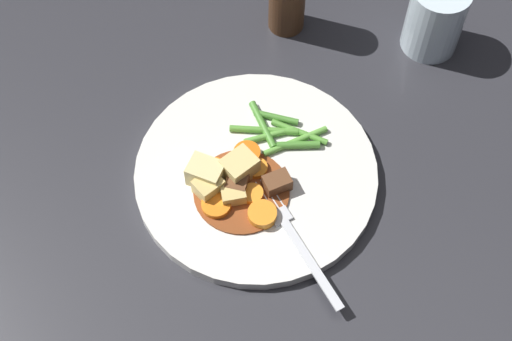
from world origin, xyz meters
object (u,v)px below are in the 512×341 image
at_px(dinner_plate, 256,174).
at_px(potato_chunk_0, 233,195).
at_px(carrot_slice_5, 252,194).
at_px(carrot_slice_1, 215,168).
at_px(carrot_slice_0, 262,215).
at_px(potato_chunk_1, 206,173).
at_px(meat_chunk_1, 237,183).
at_px(water_glass, 435,18).
at_px(carrot_slice_2, 259,168).
at_px(carrot_slice_3, 247,155).
at_px(potato_chunk_3, 239,168).
at_px(fork, 294,238).
at_px(meat_chunk_0, 277,183).
at_px(potato_chunk_2, 208,187).
at_px(carrot_slice_4, 216,205).

relative_size(dinner_plate, potato_chunk_0, 10.50).
bearing_deg(carrot_slice_5, carrot_slice_1, -109.55).
height_order(carrot_slice_0, potato_chunk_0, potato_chunk_0).
relative_size(carrot_slice_1, potato_chunk_0, 0.92).
xyz_separation_m(carrot_slice_0, potato_chunk_1, (-0.02, -0.08, 0.01)).
height_order(carrot_slice_1, meat_chunk_1, meat_chunk_1).
bearing_deg(water_glass, meat_chunk_1, -28.75).
bearing_deg(carrot_slice_2, carrot_slice_3, -121.82).
xyz_separation_m(dinner_plate, carrot_slice_2, (-0.00, 0.00, 0.01)).
xyz_separation_m(dinner_plate, meat_chunk_1, (0.03, -0.01, 0.02)).
bearing_deg(potato_chunk_3, potato_chunk_1, -60.55).
bearing_deg(fork, potato_chunk_3, -124.48).
bearing_deg(potato_chunk_3, fork, 55.52).
bearing_deg(potato_chunk_1, water_glass, 146.20).
height_order(meat_chunk_0, meat_chunk_1, same).
height_order(potato_chunk_2, potato_chunk_3, potato_chunk_3).
distance_m(dinner_plate, meat_chunk_0, 0.04).
xyz_separation_m(potato_chunk_1, potato_chunk_2, (0.01, 0.01, -0.00)).
bearing_deg(potato_chunk_2, carrot_slice_2, 135.18).
bearing_deg(dinner_plate, fork, 44.56).
distance_m(dinner_plate, potato_chunk_2, 0.06).
bearing_deg(potato_chunk_2, meat_chunk_0, 113.22).
height_order(carrot_slice_2, meat_chunk_0, meat_chunk_0).
bearing_deg(carrot_slice_2, fork, 42.46).
distance_m(carrot_slice_3, potato_chunk_2, 0.06).
xyz_separation_m(potato_chunk_0, fork, (0.03, 0.08, -0.01)).
bearing_deg(carrot_slice_3, dinner_plate, 49.65).
distance_m(dinner_plate, meat_chunk_1, 0.04).
relative_size(carrot_slice_2, potato_chunk_2, 0.89).
xyz_separation_m(potato_chunk_2, meat_chunk_0, (-0.03, 0.07, -0.00)).
distance_m(potato_chunk_2, meat_chunk_0, 0.08).
bearing_deg(potato_chunk_1, carrot_slice_5, 86.04).
bearing_deg(carrot_slice_0, potato_chunk_2, -99.30).
height_order(carrot_slice_5, potato_chunk_2, potato_chunk_2).
xyz_separation_m(carrot_slice_2, potato_chunk_1, (0.03, -0.05, 0.01)).
height_order(carrot_slice_2, fork, carrot_slice_2).
height_order(carrot_slice_0, carrot_slice_2, carrot_slice_0).
bearing_deg(dinner_plate, potato_chunk_0, -15.74).
relative_size(carrot_slice_1, meat_chunk_0, 0.83).
bearing_deg(carrot_slice_5, potato_chunk_1, -93.96).
relative_size(meat_chunk_0, water_glass, 0.31).
xyz_separation_m(meat_chunk_1, fork, (0.04, 0.08, -0.01)).
bearing_deg(carrot_slice_2, meat_chunk_1, -28.97).
bearing_deg(carrot_slice_3, carrot_slice_5, 25.66).
distance_m(potato_chunk_0, water_glass, 0.35).
bearing_deg(carrot_slice_5, carrot_slice_2, -174.18).
xyz_separation_m(carrot_slice_0, meat_chunk_0, (-0.04, 0.00, 0.00)).
relative_size(carrot_slice_0, potato_chunk_0, 1.21).
height_order(carrot_slice_4, meat_chunk_0, meat_chunk_0).
bearing_deg(potato_chunk_0, potato_chunk_2, -88.93).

